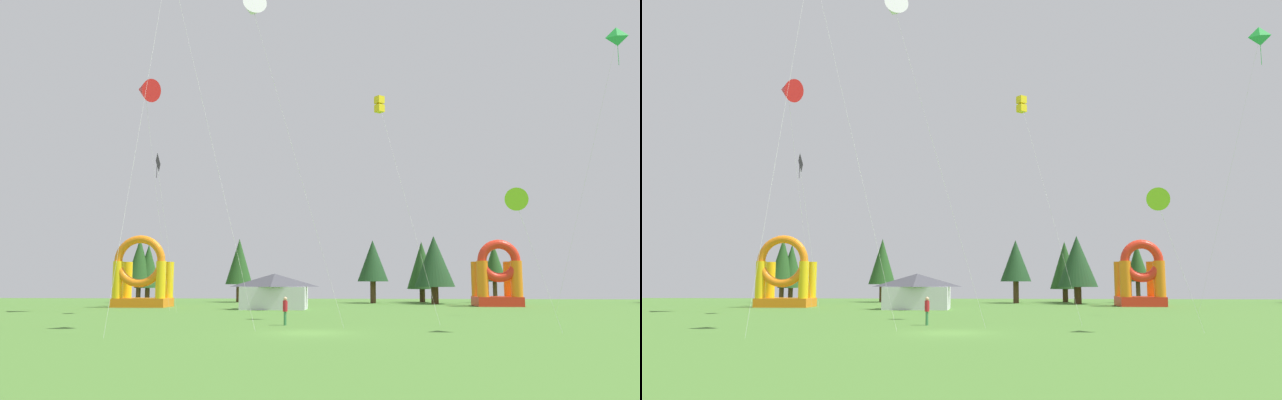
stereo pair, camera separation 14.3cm
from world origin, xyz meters
TOP-DOWN VIEW (x-y plane):
  - ground_plane at (0.00, 0.00)m, footprint 120.00×120.00m
  - kite_lime_delta at (11.65, 1.10)m, footprint 2.94×1.46m
  - kite_green_diamond at (24.21, 15.27)m, footprint 4.51×7.51m
  - kite_red_delta at (-17.24, 19.58)m, footprint 3.59×4.88m
  - kite_yellow_box at (4.36, 10.26)m, footprint 3.94×4.64m
  - kite_black_diamond at (-14.95, 16.86)m, footprint 1.91×2.57m
  - kite_white_delta at (-3.74, 1.44)m, footprint 6.49×3.10m
  - person_far_side at (-2.08, 5.49)m, footprint 0.36×0.36m
  - inflatable_blue_arch at (18.08, 34.67)m, footprint 4.92×4.49m
  - inflatable_yellow_castle at (-20.66, 29.95)m, footprint 5.75×3.75m
  - festival_tent at (-5.73, 26.17)m, footprint 6.41×3.63m
  - tree_row_0 at (-25.26, 41.34)m, footprint 3.19×3.19m
  - tree_row_1 at (-24.31, 41.94)m, footprint 3.28×3.28m
  - tree_row_2 at (-13.11, 44.96)m, footprint 3.54×3.54m
  - tree_row_3 at (4.46, 42.71)m, footprint 3.90×3.90m
  - tree_row_4 at (10.92, 45.77)m, footprint 3.91×3.91m
  - tree_row_5 at (11.90, 40.69)m, footprint 4.91×4.91m
  - tree_row_6 at (20.00, 44.61)m, footprint 2.99×2.99m

SIDE VIEW (x-z plane):
  - ground_plane at x=0.00m, z-range 0.00..0.00m
  - person_far_side at x=-2.08m, z-range 0.17..1.98m
  - festival_tent at x=-5.73m, z-range 0.00..3.52m
  - inflatable_blue_arch at x=18.08m, z-range -0.85..6.46m
  - inflatable_yellow_castle at x=-20.66m, z-range -0.90..6.75m
  - tree_row_1 at x=-24.31m, z-range 0.90..8.33m
  - tree_row_4 at x=10.92m, z-range 0.83..8.74m
  - tree_row_6 at x=20.00m, z-range 1.28..8.86m
  - tree_row_5 at x=11.90m, z-range 0.99..9.26m
  - tree_row_3 at x=4.46m, z-range 1.29..9.20m
  - tree_row_2 at x=-13.11m, z-range 1.11..9.42m
  - tree_row_0 at x=-25.26m, z-range 1.24..9.46m
  - kite_lime_delta at x=11.65m, z-range 3.38..11.60m
  - kite_black_diamond at x=-14.95m, z-range 6.14..19.76m
  - kite_yellow_box at x=4.36m, z-range 7.64..24.25m
  - kite_white_delta at x=-3.74m, z-range 9.38..29.87m
  - kite_red_delta at x=-17.24m, z-range 9.66..31.57m
  - kite_green_diamond at x=24.21m, z-range 10.98..34.52m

